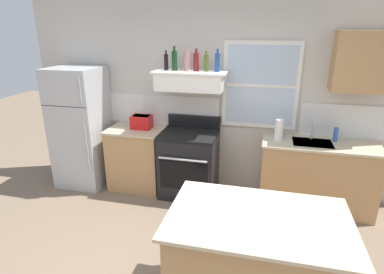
{
  "coord_description": "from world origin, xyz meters",
  "views": [
    {
      "loc": [
        0.75,
        -2.08,
        2.28
      ],
      "look_at": [
        -0.05,
        1.2,
        1.1
      ],
      "focal_mm": 29.33,
      "sensor_mm": 36.0,
      "label": 1
    }
  ],
  "objects_px": {
    "bottle_dark_green_wine": "(175,60)",
    "dish_soap_bottle": "(336,134)",
    "bottle_blue_liqueur": "(217,62)",
    "kitchen_island": "(255,265)",
    "paper_towel_roll": "(279,129)",
    "bottle_olive_oil_square": "(206,63)",
    "bottle_red_label_wine": "(196,62)",
    "bottle_balsamic_dark": "(166,62)",
    "stove_range": "(189,163)",
    "bottle_rose_pink": "(187,60)",
    "refrigerator": "(81,127)",
    "toaster": "(142,122)"
  },
  "relations": [
    {
      "from": "bottle_dark_green_wine",
      "to": "refrigerator",
      "type": "bearing_deg",
      "value": -176.2
    },
    {
      "from": "bottle_olive_oil_square",
      "to": "paper_towel_roll",
      "type": "xyz_separation_m",
      "value": [
        0.98,
        -0.07,
        -0.81
      ]
    },
    {
      "from": "bottle_blue_liqueur",
      "to": "kitchen_island",
      "type": "height_order",
      "value": "bottle_blue_liqueur"
    },
    {
      "from": "stove_range",
      "to": "kitchen_island",
      "type": "relative_size",
      "value": 0.78
    },
    {
      "from": "toaster",
      "to": "refrigerator",
      "type": "bearing_deg",
      "value": -174.77
    },
    {
      "from": "refrigerator",
      "to": "bottle_blue_liqueur",
      "type": "bearing_deg",
      "value": 3.25
    },
    {
      "from": "stove_range",
      "to": "bottle_olive_oil_square",
      "type": "height_order",
      "value": "bottle_olive_oil_square"
    },
    {
      "from": "refrigerator",
      "to": "bottle_dark_green_wine",
      "type": "distance_m",
      "value": 1.75
    },
    {
      "from": "toaster",
      "to": "bottle_dark_green_wine",
      "type": "height_order",
      "value": "bottle_dark_green_wine"
    },
    {
      "from": "bottle_rose_pink",
      "to": "dish_soap_bottle",
      "type": "height_order",
      "value": "bottle_rose_pink"
    },
    {
      "from": "bottle_red_label_wine",
      "to": "dish_soap_bottle",
      "type": "bearing_deg",
      "value": 1.66
    },
    {
      "from": "bottle_dark_green_wine",
      "to": "bottle_blue_liqueur",
      "type": "distance_m",
      "value": 0.56
    },
    {
      "from": "bottle_balsamic_dark",
      "to": "bottle_dark_green_wine",
      "type": "bearing_deg",
      "value": -13.5
    },
    {
      "from": "bottle_dark_green_wine",
      "to": "bottle_balsamic_dark",
      "type": "bearing_deg",
      "value": 166.5
    },
    {
      "from": "stove_range",
      "to": "bottle_blue_liqueur",
      "type": "height_order",
      "value": "bottle_blue_liqueur"
    },
    {
      "from": "stove_range",
      "to": "dish_soap_bottle",
      "type": "bearing_deg",
      "value": 4.18
    },
    {
      "from": "refrigerator",
      "to": "bottle_rose_pink",
      "type": "height_order",
      "value": "bottle_rose_pink"
    },
    {
      "from": "bottle_dark_green_wine",
      "to": "dish_soap_bottle",
      "type": "xyz_separation_m",
      "value": [
        2.09,
        0.06,
        -0.88
      ]
    },
    {
      "from": "bottle_rose_pink",
      "to": "bottle_olive_oil_square",
      "type": "height_order",
      "value": "bottle_rose_pink"
    },
    {
      "from": "bottle_dark_green_wine",
      "to": "bottle_red_label_wine",
      "type": "height_order",
      "value": "bottle_dark_green_wine"
    },
    {
      "from": "bottle_rose_pink",
      "to": "bottle_red_label_wine",
      "type": "relative_size",
      "value": 1.09
    },
    {
      "from": "bottle_dark_green_wine",
      "to": "bottle_olive_oil_square",
      "type": "height_order",
      "value": "bottle_dark_green_wine"
    },
    {
      "from": "bottle_olive_oil_square",
      "to": "bottle_blue_liqueur",
      "type": "xyz_separation_m",
      "value": [
        0.15,
        -0.02,
        0.01
      ]
    },
    {
      "from": "bottle_balsamic_dark",
      "to": "paper_towel_roll",
      "type": "bearing_deg",
      "value": -2.46
    },
    {
      "from": "bottle_rose_pink",
      "to": "bottle_blue_liqueur",
      "type": "xyz_separation_m",
      "value": [
        0.41,
        -0.03,
        -0.01
      ]
    },
    {
      "from": "stove_range",
      "to": "bottle_rose_pink",
      "type": "height_order",
      "value": "bottle_rose_pink"
    },
    {
      "from": "refrigerator",
      "to": "bottle_dark_green_wine",
      "type": "relative_size",
      "value": 5.66
    },
    {
      "from": "stove_range",
      "to": "bottle_dark_green_wine",
      "type": "bearing_deg",
      "value": 161.23
    },
    {
      "from": "paper_towel_roll",
      "to": "dish_soap_bottle",
      "type": "height_order",
      "value": "paper_towel_roll"
    },
    {
      "from": "refrigerator",
      "to": "bottle_blue_liqueur",
      "type": "height_order",
      "value": "bottle_blue_liqueur"
    },
    {
      "from": "bottle_balsamic_dark",
      "to": "bottle_blue_liqueur",
      "type": "bearing_deg",
      "value": -1.01
    },
    {
      "from": "bottle_dark_green_wine",
      "to": "dish_soap_bottle",
      "type": "bearing_deg",
      "value": 1.77
    },
    {
      "from": "stove_range",
      "to": "bottle_rose_pink",
      "type": "bearing_deg",
      "value": 115.78
    },
    {
      "from": "refrigerator",
      "to": "paper_towel_roll",
      "type": "xyz_separation_m",
      "value": [
        2.83,
        0.06,
        0.17
      ]
    },
    {
      "from": "bottle_balsamic_dark",
      "to": "bottle_dark_green_wine",
      "type": "relative_size",
      "value": 0.82
    },
    {
      "from": "bottle_red_label_wine",
      "to": "dish_soap_bottle",
      "type": "height_order",
      "value": "bottle_red_label_wine"
    },
    {
      "from": "dish_soap_bottle",
      "to": "kitchen_island",
      "type": "bearing_deg",
      "value": -114.11
    },
    {
      "from": "bottle_olive_oil_square",
      "to": "kitchen_island",
      "type": "height_order",
      "value": "bottle_olive_oil_square"
    },
    {
      "from": "kitchen_island",
      "to": "bottle_balsamic_dark",
      "type": "bearing_deg",
      "value": 125.06
    },
    {
      "from": "bottle_balsamic_dark",
      "to": "bottle_olive_oil_square",
      "type": "relative_size",
      "value": 0.99
    },
    {
      "from": "bottle_rose_pink",
      "to": "kitchen_island",
      "type": "height_order",
      "value": "bottle_rose_pink"
    },
    {
      "from": "bottle_blue_liqueur",
      "to": "dish_soap_bottle",
      "type": "relative_size",
      "value": 1.59
    },
    {
      "from": "refrigerator",
      "to": "kitchen_island",
      "type": "bearing_deg",
      "value": -34.0
    },
    {
      "from": "stove_range",
      "to": "bottle_balsamic_dark",
      "type": "bearing_deg",
      "value": 163.14
    },
    {
      "from": "bottle_rose_pink",
      "to": "dish_soap_bottle",
      "type": "distance_m",
      "value": 2.13
    },
    {
      "from": "bottle_balsamic_dark",
      "to": "bottle_blue_liqueur",
      "type": "xyz_separation_m",
      "value": [
        0.69,
        -0.01,
        0.01
      ]
    },
    {
      "from": "refrigerator",
      "to": "bottle_blue_liqueur",
      "type": "relative_size",
      "value": 6.16
    },
    {
      "from": "bottle_dark_green_wine",
      "to": "kitchen_island",
      "type": "bearing_deg",
      "value": -57.11
    },
    {
      "from": "bottle_balsamic_dark",
      "to": "bottle_olive_oil_square",
      "type": "xyz_separation_m",
      "value": [
        0.54,
        0.01,
        0.0
      ]
    },
    {
      "from": "refrigerator",
      "to": "bottle_rose_pink",
      "type": "bearing_deg",
      "value": 5.22
    }
  ]
}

